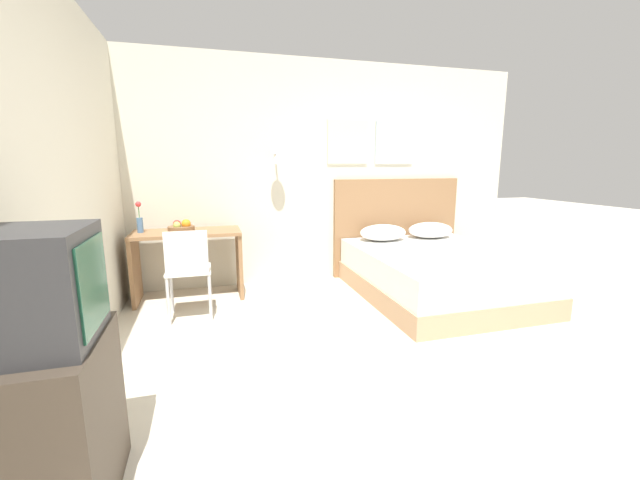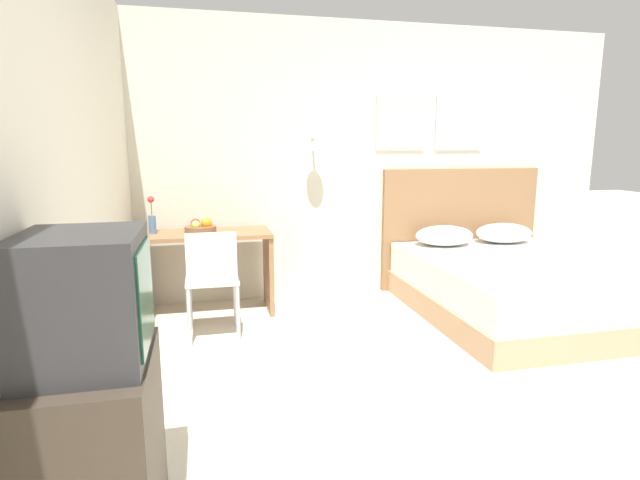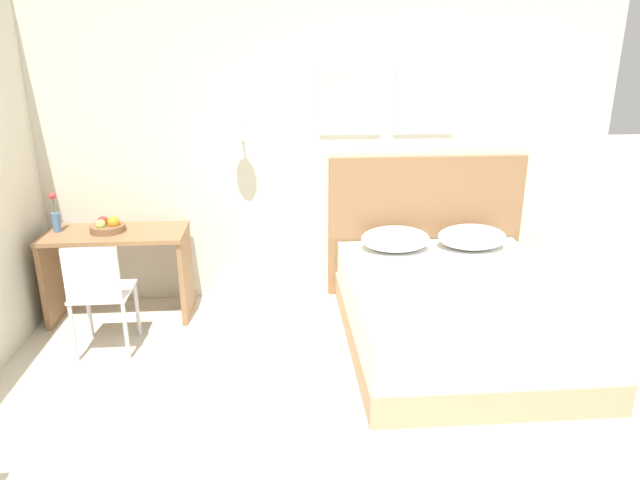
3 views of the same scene
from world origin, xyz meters
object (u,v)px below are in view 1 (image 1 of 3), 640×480
folded_towel_mid_bed (483,265)px  fruit_bowl (181,227)px  pillow_left (383,233)px  television (36,288)px  headboard (396,227)px  pillow_right (430,230)px  folded_towel_near_foot (458,254)px  desk_chair (188,267)px  bed (437,274)px  tv_stand (55,428)px  desk (188,252)px  flower_vase (140,220)px

folded_towel_mid_bed → fruit_bowl: bearing=151.4°
pillow_left → television: 3.81m
pillow_left → headboard: bearing=41.7°
pillow_right → folded_towel_near_foot: bearing=-106.3°
headboard → pillow_right: 0.44m
desk_chair → folded_towel_near_foot: bearing=-7.6°
bed → pillow_right: bearing=65.2°
bed → tv_stand: tv_stand is taller
desk → flower_vase: size_ratio=3.42×
folded_towel_mid_bed → headboard: bearing=89.3°
bed → headboard: size_ratio=1.13×
desk_chair → television: television is taller
folded_towel_near_foot → folded_towel_mid_bed: (-0.06, -0.45, 0.00)m
pillow_right → folded_towel_mid_bed: 1.50m
headboard → pillow_left: size_ratio=2.99×
folded_towel_near_foot → desk_chair: desk_chair is taller
tv_stand → television: bearing=0.0°
folded_towel_near_foot → desk: 2.83m
television → bed: bearing=32.6°
desk → television: 2.71m
bed → pillow_right: 0.86m
desk_chair → desk: bearing=92.1°
tv_stand → pillow_right: bearing=38.2°
fruit_bowl → television: 2.67m
desk → fruit_bowl: fruit_bowl is taller
television → pillow_right: bearing=38.3°
bed → tv_stand: size_ratio=2.62×
headboard → desk: size_ratio=1.56×
pillow_right → desk: bearing=-179.6°
headboard → folded_towel_near_foot: size_ratio=5.34×
folded_towel_mid_bed → desk_chair: size_ratio=0.38×
bed → fruit_bowl: fruit_bowl is taller
flower_vase → folded_towel_mid_bed: bearing=-25.8°
headboard → pillow_right: size_ratio=2.99×
fruit_bowl → pillow_left: bearing=0.4°
folded_towel_mid_bed → desk: 2.96m
bed → pillow_left: (-0.33, 0.71, 0.36)m
pillow_left → tv_stand: tv_stand is taller
folded_towel_near_foot → tv_stand: tv_stand is taller
pillow_left → television: (-2.71, -2.66, 0.36)m
desk_chair → flower_vase: bearing=125.5°
desk_chair → folded_towel_mid_bed: bearing=-17.3°
folded_towel_mid_bed → fruit_bowl: fruit_bowl is taller
headboard → pillow_right: (0.33, -0.29, -0.01)m
bed → headboard: bearing=90.0°
desk_chair → headboard: bearing=20.1°
folded_towel_near_foot → television: television is taller
desk → tv_stand: tv_stand is taller
folded_towel_near_foot → folded_towel_mid_bed: same height
folded_towel_mid_bed → flower_vase: flower_vase is taller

